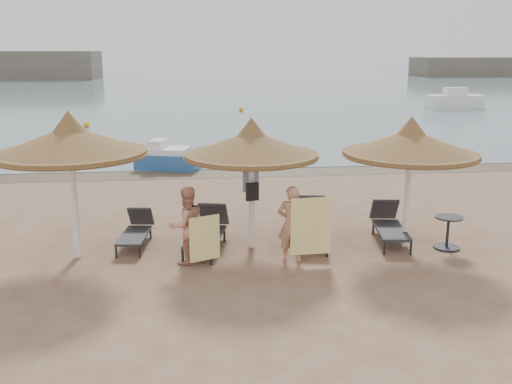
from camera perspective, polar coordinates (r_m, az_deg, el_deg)
ground at (r=11.13m, az=-0.38°, el=-8.32°), size 160.00×160.00×0.00m
sea at (r=90.34m, az=-5.69°, el=11.33°), size 200.00×140.00×0.03m
wet_sand_strip at (r=20.12m, az=-3.13°, el=1.90°), size 200.00×1.60×0.01m
far_shore at (r=91.30m, az=-22.06°, el=12.24°), size 150.00×54.80×12.00m
palapa_left at (r=12.05m, az=-18.10°, el=4.81°), size 3.10×3.10×3.07m
palapa_center at (r=12.07m, az=-0.46°, el=4.73°), size 2.89×2.89×2.86m
palapa_right at (r=12.59m, az=15.19°, el=4.68°), size 2.90×2.90×2.88m
lounger_far_left at (r=13.00m, az=-11.89°, el=-3.73°), size 0.73×1.69×0.73m
lounger_near_left at (r=12.56m, az=-4.86°, el=-3.82°), size 1.09×2.04×0.87m
lounger_near_right at (r=13.05m, az=5.49°, el=-3.04°), size 1.00×2.13×0.92m
lounger_far_right at (r=13.35m, az=13.15°, el=-3.14°), size 0.87×1.92×0.83m
side_table at (r=13.14m, az=18.61°, el=-3.95°), size 0.60×0.60×0.72m
person_left at (r=11.52m, az=-6.97°, el=-2.74°), size 1.01×0.87×1.86m
person_right at (r=11.56m, az=3.61°, el=-2.59°), size 0.96×0.73×1.86m
towel_left at (r=11.27m, az=-5.15°, el=-4.65°), size 0.61×0.28×0.91m
towel_right at (r=11.43m, az=5.54°, el=-3.43°), size 0.84×0.07×1.18m
bag_patterned at (r=12.41m, az=-0.53°, el=1.02°), size 0.35×0.12×0.44m
bag_dark at (r=12.11m, az=-0.37°, el=0.03°), size 0.28×0.15×0.38m
pedal_boat at (r=21.12m, az=-8.77°, el=3.40°), size 2.52×1.89×1.05m
buoy_left at (r=33.30m, az=-16.60°, el=6.47°), size 0.34×0.34×0.34m
buoy_mid at (r=40.36m, az=-1.48°, el=8.27°), size 0.32×0.32×0.32m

